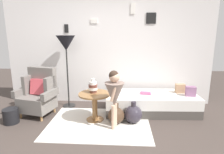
# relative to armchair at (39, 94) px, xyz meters

# --- Properties ---
(ground_plane) EXTENTS (12.00, 12.00, 0.00)m
(ground_plane) POSITION_rel_armchair_xyz_m (1.37, -1.09, -0.44)
(ground_plane) COLOR #423833
(gallery_wall) EXTENTS (4.80, 0.12, 2.60)m
(gallery_wall) POSITION_rel_armchair_xyz_m (1.37, 0.86, 0.86)
(gallery_wall) COLOR silver
(gallery_wall) RESTS_ON ground
(rug) EXTENTS (1.88, 1.41, 0.01)m
(rug) POSITION_rel_armchair_xyz_m (1.29, -0.38, -0.43)
(rug) COLOR silver
(rug) RESTS_ON ground
(armchair) EXTENTS (0.84, 0.71, 0.97)m
(armchair) POSITION_rel_armchair_xyz_m (0.00, 0.00, 0.00)
(armchair) COLOR tan
(armchair) RESTS_ON ground
(daybed) EXTENTS (1.93, 0.88, 0.40)m
(daybed) POSITION_rel_armchair_xyz_m (2.34, 0.24, -0.24)
(daybed) COLOR #4C4742
(daybed) RESTS_ON ground
(pillow_head) EXTENTS (0.20, 0.13, 0.20)m
(pillow_head) POSITION_rel_armchair_xyz_m (3.11, 0.16, 0.06)
(pillow_head) COLOR gray
(pillow_head) RESTS_ON daybed
(pillow_mid) EXTENTS (0.20, 0.13, 0.19)m
(pillow_mid) POSITION_rel_armchair_xyz_m (2.96, 0.38, 0.06)
(pillow_mid) COLOR tan
(pillow_mid) RESTS_ON daybed
(side_table) EXTENTS (0.61, 0.61, 0.55)m
(side_table) POSITION_rel_armchair_xyz_m (1.19, -0.23, -0.04)
(side_table) COLOR olive
(side_table) RESTS_ON ground
(vase_striped) EXTENTS (0.17, 0.17, 0.28)m
(vase_striped) POSITION_rel_armchair_xyz_m (1.16, -0.18, 0.22)
(vase_striped) COLOR brown
(vase_striped) RESTS_ON side_table
(floor_lamp) EXTENTS (0.41, 0.41, 1.61)m
(floor_lamp) POSITION_rel_armchair_xyz_m (0.48, 0.46, 0.95)
(floor_lamp) COLOR black
(floor_lamp) RESTS_ON ground
(person_child) EXTENTS (0.34, 0.34, 1.05)m
(person_child) POSITION_rel_armchair_xyz_m (1.59, -0.53, 0.23)
(person_child) COLOR #D8AD8E
(person_child) RESTS_ON ground
(book_on_daybed) EXTENTS (0.23, 0.18, 0.03)m
(book_on_daybed) POSITION_rel_armchair_xyz_m (2.21, 0.25, -0.02)
(book_on_daybed) COLOR #B04A72
(book_on_daybed) RESTS_ON daybed
(demijohn_near) EXTENTS (0.31, 0.31, 0.40)m
(demijohn_near) POSITION_rel_armchair_xyz_m (1.61, -0.34, -0.28)
(demijohn_near) COLOR #473323
(demijohn_near) RESTS_ON ground
(demijohn_far) EXTENTS (0.34, 0.34, 0.42)m
(demijohn_far) POSITION_rel_armchair_xyz_m (1.93, -0.29, -0.27)
(demijohn_far) COLOR #332D38
(demijohn_far) RESTS_ON ground
(magazine_basket) EXTENTS (0.28, 0.28, 0.28)m
(magazine_basket) POSITION_rel_armchair_xyz_m (-0.37, -0.45, -0.30)
(magazine_basket) COLOR black
(magazine_basket) RESTS_ON ground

